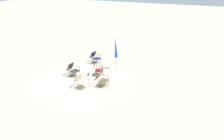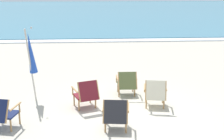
# 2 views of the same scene
# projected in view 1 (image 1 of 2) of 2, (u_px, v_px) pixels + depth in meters

# --- Properties ---
(ground_plane) EXTENTS (80.00, 80.00, 0.00)m
(ground_plane) POSITION_uv_depth(u_px,v_px,m) (83.00, 80.00, 13.51)
(ground_plane) COLOR #B7AF9E
(beach_chair_front_right) EXTENTS (0.60, 0.77, 0.78)m
(beach_chair_front_right) POSITION_uv_depth(u_px,v_px,m) (101.00, 79.00, 12.68)
(beach_chair_front_right) COLOR #515B33
(beach_chair_front_right) RESTS_ON ground
(beach_chair_back_right) EXTENTS (0.78, 0.85, 0.81)m
(beach_chair_back_right) POSITION_uv_depth(u_px,v_px,m) (97.00, 69.00, 13.99)
(beach_chair_back_right) COLOR maroon
(beach_chair_back_right) RESTS_ON ground
(beach_chair_mid_center) EXTENTS (0.73, 0.84, 0.80)m
(beach_chair_mid_center) POSITION_uv_depth(u_px,v_px,m) (95.00, 57.00, 16.01)
(beach_chair_mid_center) COLOR #19234C
(beach_chair_mid_center) RESTS_ON ground
(beach_chair_far_center) EXTENTS (0.65, 0.77, 0.80)m
(beach_chair_far_center) POSITION_uv_depth(u_px,v_px,m) (73.00, 69.00, 13.94)
(beach_chair_far_center) COLOR #28282D
(beach_chair_far_center) RESTS_ON ground
(beach_chair_back_left) EXTENTS (0.68, 0.79, 0.81)m
(beach_chair_back_left) POSITION_uv_depth(u_px,v_px,m) (81.00, 80.00, 12.47)
(beach_chair_back_left) COLOR beige
(beach_chair_back_left) RESTS_ON ground
(umbrella_furled_blue) EXTENTS (0.38, 0.41, 2.12)m
(umbrella_furled_blue) POSITION_uv_depth(u_px,v_px,m) (116.00, 49.00, 14.62)
(umbrella_furled_blue) COLOR #B7B2A8
(umbrella_furled_blue) RESTS_ON ground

